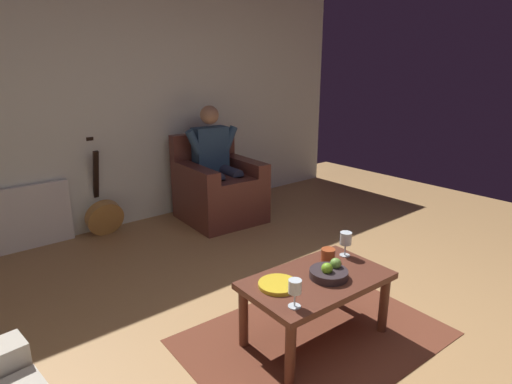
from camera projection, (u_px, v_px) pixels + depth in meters
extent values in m
plane|color=#B18351|center=(391.00, 366.00, 2.46)|extent=(7.66, 7.66, 0.00)
cube|color=white|center=(135.00, 103.00, 4.45)|extent=(5.73, 0.06, 2.57)
cube|color=brown|center=(314.00, 337.00, 2.71)|extent=(1.66, 1.20, 0.01)
cube|color=#5B2C25|center=(220.00, 201.00, 4.73)|extent=(0.84, 0.89, 0.42)
cube|color=#5B2C25|center=(223.00, 180.00, 4.61)|extent=(0.51, 0.74, 0.10)
cube|color=#5B2C25|center=(243.00, 169.00, 4.81)|extent=(0.22, 0.84, 0.24)
cube|color=#5B2C25|center=(194.00, 177.00, 4.46)|extent=(0.22, 0.84, 0.24)
cube|color=#5B2C25|center=(203.00, 155.00, 4.87)|extent=(0.79, 0.18, 0.52)
cube|color=navy|center=(210.00, 150.00, 4.71)|extent=(0.40, 0.21, 0.50)
sphere|color=#A87A5B|center=(209.00, 115.00, 4.60)|extent=(0.20, 0.20, 0.20)
cylinder|color=#31354C|center=(229.00, 172.00, 4.70)|extent=(0.16, 0.40, 0.13)
cylinder|color=#31354C|center=(239.00, 200.00, 4.62)|extent=(0.13, 0.13, 0.52)
cylinder|color=navy|center=(230.00, 138.00, 4.77)|extent=(0.21, 0.10, 0.29)
cylinder|color=#31354C|center=(211.00, 175.00, 4.56)|extent=(0.16, 0.40, 0.13)
cylinder|color=#31354C|center=(221.00, 204.00, 4.49)|extent=(0.13, 0.13, 0.52)
cylinder|color=navy|center=(194.00, 142.00, 4.52)|extent=(0.21, 0.10, 0.29)
cube|color=brown|center=(317.00, 281.00, 2.60)|extent=(0.93, 0.57, 0.04)
cylinder|color=brown|center=(384.00, 305.00, 2.73)|extent=(0.06, 0.06, 0.39)
cylinder|color=brown|center=(290.00, 354.00, 2.26)|extent=(0.06, 0.06, 0.39)
cylinder|color=brown|center=(334.00, 279.00, 3.05)|extent=(0.06, 0.06, 0.39)
cylinder|color=brown|center=(243.00, 318.00, 2.59)|extent=(0.06, 0.06, 0.39)
cylinder|color=#B48040|center=(105.00, 218.00, 4.30)|extent=(0.37, 0.19, 0.38)
cylinder|color=black|center=(106.00, 217.00, 4.26)|extent=(0.10, 0.03, 0.10)
cube|color=black|center=(96.00, 175.00, 4.26)|extent=(0.05, 0.17, 0.51)
cube|color=black|center=(89.00, 143.00, 4.24)|extent=(0.07, 0.07, 0.14)
cube|color=white|center=(33.00, 216.00, 3.99)|extent=(0.68, 0.06, 0.61)
cylinder|color=silver|center=(345.00, 255.00, 2.89)|extent=(0.07, 0.07, 0.01)
cylinder|color=silver|center=(345.00, 249.00, 2.87)|extent=(0.01, 0.01, 0.08)
cylinder|color=silver|center=(346.00, 238.00, 2.85)|extent=(0.08, 0.08, 0.08)
cylinder|color=#590C19|center=(346.00, 242.00, 2.86)|extent=(0.07, 0.07, 0.03)
cylinder|color=silver|center=(294.00, 306.00, 2.28)|extent=(0.07, 0.07, 0.01)
cylinder|color=silver|center=(295.00, 299.00, 2.26)|extent=(0.01, 0.01, 0.08)
cylinder|color=silver|center=(295.00, 286.00, 2.24)|extent=(0.07, 0.07, 0.07)
cylinder|color=#590C19|center=(295.00, 290.00, 2.25)|extent=(0.06, 0.06, 0.03)
cylinder|color=#2F2529|center=(329.00, 274.00, 2.58)|extent=(0.24, 0.24, 0.05)
sphere|color=#71AB24|center=(327.00, 268.00, 2.55)|extent=(0.07, 0.07, 0.07)
sphere|color=#709F40|center=(336.00, 264.00, 2.62)|extent=(0.07, 0.07, 0.07)
cylinder|color=gold|center=(278.00, 285.00, 2.48)|extent=(0.24, 0.24, 0.02)
cylinder|color=#AA4723|center=(328.00, 255.00, 2.80)|extent=(0.09, 0.09, 0.08)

